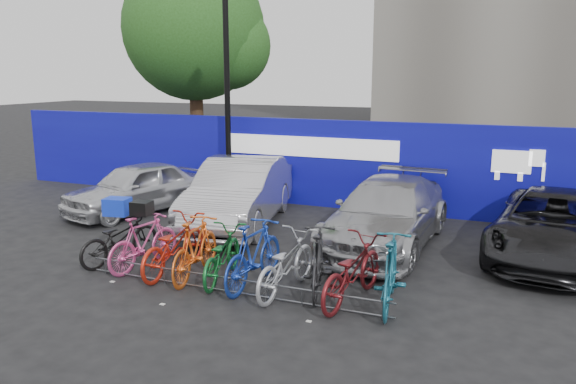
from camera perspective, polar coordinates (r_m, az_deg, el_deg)
The scene contains 21 objects.
ground at distance 10.14m, azimuth -4.31°, elevation -9.09°, with size 100.00×100.00×0.00m, color black.
hoarding at distance 15.25m, azimuth 5.74°, elevation 2.78°, with size 22.00×0.18×2.40m.
tree at distance 21.59m, azimuth -8.92°, elevation 15.71°, with size 5.40×5.20×7.80m.
lamppost at distance 15.73m, azimuth -6.21°, elevation 10.62°, with size 0.25×0.50×6.11m.
bike_rack at distance 9.59m, azimuth -5.94°, elevation -9.37°, with size 5.60×0.03×0.30m.
car_0 at distance 15.33m, azimuth -15.18°, elevation 0.43°, with size 1.58×3.93×1.34m, color silver.
car_1 at distance 13.60m, azimuth -4.99°, elevation -0.08°, with size 1.69×4.86×1.60m, color #B9B8BD.
car_2 at distance 12.15m, azimuth 10.00°, elevation -2.18°, with size 1.97×4.84×1.41m, color #A2A3A7.
car_3 at distance 12.35m, azimuth 25.42°, elevation -3.13°, with size 2.20×4.78×1.33m, color black.
bike_0 at distance 11.46m, azimuth -16.75°, elevation -4.55°, with size 0.63×1.82×0.96m, color black.
bike_1 at distance 10.96m, azimuth -14.45°, elevation -4.91°, with size 0.49×1.75×1.05m, color #E24C94.
bike_2 at distance 10.62m, azimuth -11.54°, elevation -5.31°, with size 0.70×2.01×1.05m, color red.
bike_3 at distance 10.26m, azimuth -9.40°, elevation -5.68°, with size 0.52×1.85×1.11m, color orange.
bike_4 at distance 10.11m, azimuth -6.77°, elevation -6.36°, with size 0.63×1.80×0.95m, color #136527.
bike_5 at distance 9.74m, azimuth -3.48°, elevation -6.33°, with size 0.55×1.94×1.17m, color #1937A2.
bike_6 at distance 9.49m, azimuth -0.23°, elevation -7.28°, with size 0.68×1.94×1.02m, color #AEB0B5.
bike_7 at distance 9.46m, azimuth 3.06°, elevation -7.07°, with size 0.52×1.85×1.11m, color #242426.
bike_8 at distance 9.17m, azimuth 6.51°, elevation -7.96°, with size 0.70×2.01×1.06m, color maroon.
bike_9 at distance 9.04m, azimuth 10.38°, elevation -8.01°, with size 0.55×1.94×1.17m, color #196076.
cargo_crate at distance 11.30m, azimuth -16.95°, elevation -1.42°, with size 0.46×0.35×0.33m, color #1230D3.
cargo_topcase at distance 10.79m, azimuth -14.63°, elevation -1.59°, with size 0.35×0.31×0.26m, color black.
Camera 1 is at (4.26, -8.44, 3.66)m, focal length 35.00 mm.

